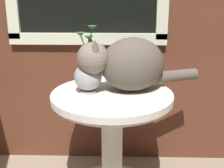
{
  "coord_description": "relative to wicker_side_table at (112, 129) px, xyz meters",
  "views": [
    {
      "loc": [
        0.25,
        -1.31,
        1.19
      ],
      "look_at": [
        0.2,
        0.27,
        0.67
      ],
      "focal_mm": 51.71,
      "sensor_mm": 36.0,
      "label": 1
    }
  ],
  "objects": [
    {
      "name": "wicker_side_table",
      "position": [
        0.0,
        0.0,
        0.0
      ],
      "size": [
        0.64,
        0.64,
        0.62
      ],
      "color": "silver",
      "rests_on": "ground_plane"
    },
    {
      "name": "pewter_vase_with_ivy",
      "position": [
        -0.13,
        0.01,
        0.31
      ],
      "size": [
        0.14,
        0.14,
        0.35
      ],
      "color": "#99999E",
      "rests_on": "wicker_side_table"
    },
    {
      "name": "cat",
      "position": [
        0.09,
        0.05,
        0.35
      ],
      "size": [
        0.65,
        0.38,
        0.29
      ],
      "color": "brown",
      "rests_on": "wicker_side_table"
    }
  ]
}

